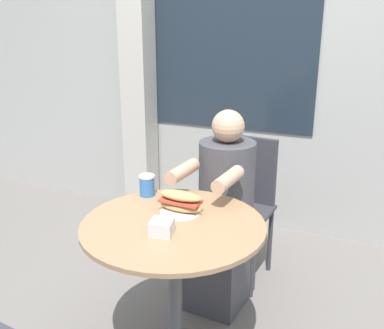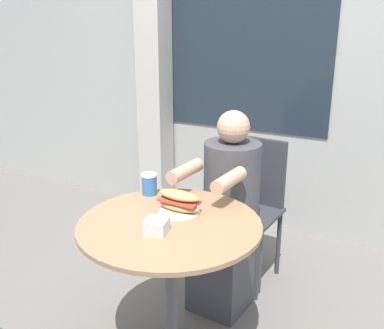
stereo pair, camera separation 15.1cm
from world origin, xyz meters
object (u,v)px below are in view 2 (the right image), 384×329
at_px(sandwich_on_plate, 179,202).
at_px(diner_chair, 252,196).
at_px(seated_diner, 228,223).
at_px(drink_cup, 149,184).
at_px(cafe_table, 170,261).

bearing_deg(sandwich_on_plate, diner_chair, 85.30).
relative_size(seated_diner, drink_cup, 10.50).
height_order(diner_chair, drink_cup, diner_chair).
bearing_deg(seated_diner, drink_cup, 54.03).
relative_size(sandwich_on_plate, drink_cup, 1.95).
height_order(cafe_table, diner_chair, diner_chair).
bearing_deg(drink_cup, cafe_table, -43.19).
height_order(cafe_table, drink_cup, drink_cup).
height_order(diner_chair, sandwich_on_plate, diner_chair).
bearing_deg(diner_chair, drink_cup, 71.11).
distance_m(cafe_table, drink_cup, 0.42).
bearing_deg(cafe_table, drink_cup, 136.81).
height_order(seated_diner, sandwich_on_plate, seated_diner).
bearing_deg(sandwich_on_plate, drink_cup, 153.17).
relative_size(cafe_table, diner_chair, 0.91).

